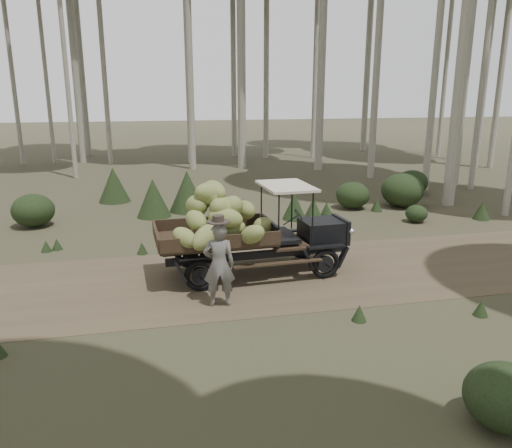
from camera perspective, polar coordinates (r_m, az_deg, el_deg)
The scene contains 5 objects.
ground at distance 10.71m, azimuth -10.21°, elevation -6.79°, with size 120.00×120.00×0.00m, color #473D2B.
dirt_track at distance 10.71m, azimuth -10.21°, elevation -6.77°, with size 70.00×4.00×0.01m, color brown.
banana_truck at distance 10.60m, azimuth -2.17°, elevation 0.35°, with size 4.37×2.14×2.17m.
farmer at distance 9.28m, azimuth -4.25°, elevation -4.55°, with size 0.62×0.47×1.75m.
undergrowth at distance 10.35m, azimuth -11.10°, elevation -4.41°, with size 22.04×21.64×1.40m.
Camera 1 is at (-0.27, -9.96, 3.93)m, focal length 35.00 mm.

